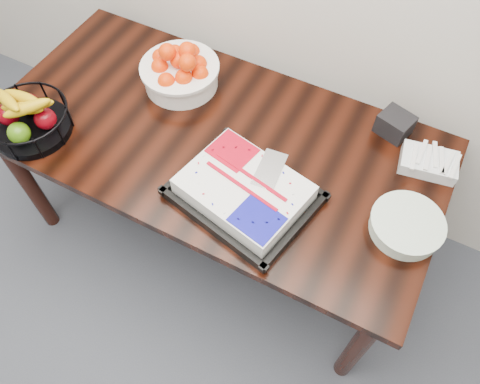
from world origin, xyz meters
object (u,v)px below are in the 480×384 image
at_px(fruit_basket, 28,119).
at_px(napkin_box, 395,124).
at_px(plate_stack, 406,226).
at_px(table, 215,150).
at_px(tangerine_bowl, 180,68).
at_px(cake_tray, 244,191).

distance_m(fruit_basket, napkin_box, 1.42).
distance_m(plate_stack, napkin_box, 0.45).
height_order(table, napkin_box, napkin_box).
bearing_deg(fruit_basket, tangerine_bowl, 52.26).
relative_size(fruit_basket, napkin_box, 2.64).
distance_m(table, napkin_box, 0.72).
height_order(cake_tray, plate_stack, cake_tray).
relative_size(tangerine_bowl, fruit_basket, 1.02).
bearing_deg(tangerine_bowl, fruit_basket, -127.74).
bearing_deg(napkin_box, fruit_basket, -152.64).
bearing_deg(napkin_box, cake_tray, -124.51).
bearing_deg(tangerine_bowl, plate_stack, -13.55).
bearing_deg(cake_tray, plate_stack, 14.09).
xyz_separation_m(tangerine_bowl, plate_stack, (1.05, -0.25, -0.06)).
bearing_deg(tangerine_bowl, table, -35.82).
distance_m(table, plate_stack, 0.80).
xyz_separation_m(fruit_basket, plate_stack, (1.44, 0.24, -0.04)).
height_order(fruit_basket, plate_stack, fruit_basket).
bearing_deg(table, plate_stack, -4.51).
relative_size(fruit_basket, plate_stack, 1.29).
xyz_separation_m(cake_tray, fruit_basket, (-0.89, -0.10, 0.03)).
bearing_deg(fruit_basket, cake_tray, 6.71).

